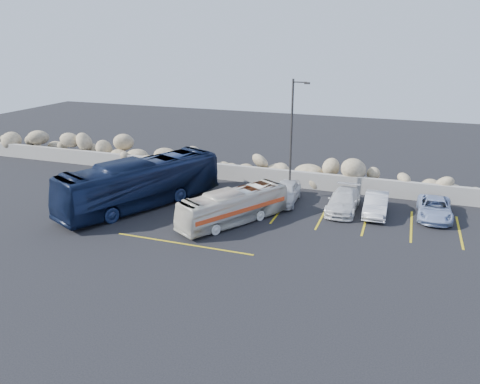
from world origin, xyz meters
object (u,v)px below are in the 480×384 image
(tour_coach, at_px, (141,183))
(car_d, at_px, (435,208))
(vintage_bus, at_px, (234,207))
(car_a, at_px, (286,192))
(lamppost, at_px, (292,136))
(car_b, at_px, (376,204))
(car_c, at_px, (343,201))

(tour_coach, bearing_deg, car_d, 38.15)
(vintage_bus, relative_size, car_a, 1.80)
(lamppost, relative_size, car_a, 1.97)
(tour_coach, relative_size, car_b, 2.83)
(car_a, xyz_separation_m, car_d, (9.28, 0.40, -0.10))
(vintage_bus, distance_m, car_a, 4.97)
(vintage_bus, relative_size, car_c, 1.65)
(vintage_bus, xyz_separation_m, tour_coach, (-6.63, 0.64, 0.55))
(car_a, bearing_deg, car_d, -0.36)
(car_c, bearing_deg, car_b, 3.03)
(car_a, bearing_deg, lamppost, 83.06)
(tour_coach, xyz_separation_m, car_d, (17.89, 4.31, -0.97))
(tour_coach, relative_size, car_d, 2.64)
(vintage_bus, xyz_separation_m, car_a, (1.98, 4.55, -0.33))
(vintage_bus, bearing_deg, car_a, 96.97)
(tour_coach, relative_size, car_c, 2.53)
(lamppost, distance_m, vintage_bus, 6.77)
(car_b, xyz_separation_m, car_d, (3.42, 0.62, -0.06))
(car_b, relative_size, car_c, 0.89)
(car_a, bearing_deg, tour_coach, -158.38)
(vintage_bus, bearing_deg, car_d, 54.22)
(car_c, relative_size, car_d, 1.04)
(car_c, xyz_separation_m, car_d, (5.42, 0.70, -0.05))
(vintage_bus, bearing_deg, lamppost, 100.21)
(lamppost, xyz_separation_m, vintage_bus, (-2.05, -5.56, -3.28))
(car_a, distance_m, car_d, 9.29)
(car_a, bearing_deg, car_c, -7.31)
(lamppost, relative_size, car_d, 1.88)
(vintage_bus, distance_m, car_c, 7.23)
(car_b, bearing_deg, car_c, -178.65)
(car_d, bearing_deg, lamppost, 175.78)
(vintage_bus, xyz_separation_m, car_c, (5.84, 4.25, -0.38))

